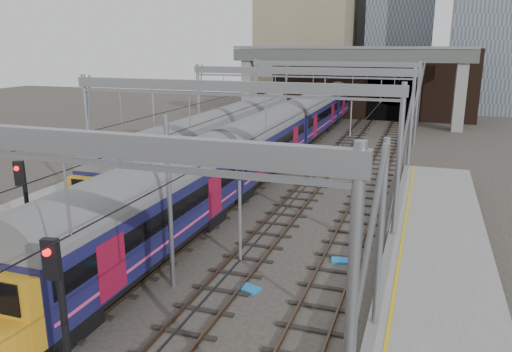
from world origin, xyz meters
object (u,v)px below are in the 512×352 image
at_px(train_main, 290,127).
at_px(train_second, 218,138).
at_px(signal_near_left, 26,210).
at_px(signal_near_centre, 62,318).

relative_size(train_main, train_second, 2.04).
distance_m(train_main, train_second, 7.77).
bearing_deg(signal_near_left, train_second, 68.34).
relative_size(train_main, signal_near_left, 12.24).
distance_m(train_second, signal_near_centre, 27.86).
height_order(signal_near_left, signal_near_centre, signal_near_centre).
bearing_deg(train_main, signal_near_centre, -84.00).
xyz_separation_m(train_main, train_second, (-4.00, -6.67, -0.04)).
height_order(train_main, train_second, train_main).
bearing_deg(signal_near_left, signal_near_centre, -65.81).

